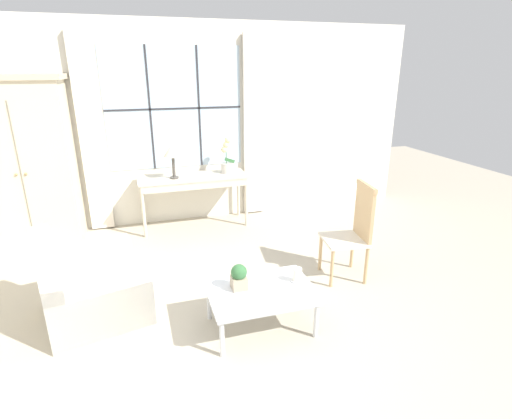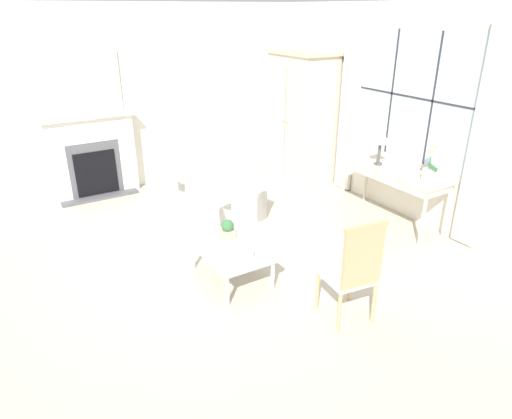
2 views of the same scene
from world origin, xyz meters
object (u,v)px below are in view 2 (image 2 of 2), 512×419
(armoire, at_px, (301,117))
(console_table, at_px, (394,175))
(armchair_upholstered, at_px, (222,200))
(side_chair_wooden, at_px, (355,268))
(fireplace, at_px, (92,151))
(coffee_table, at_px, (231,250))
(table_lamp, at_px, (381,138))
(potted_plant_small, at_px, (228,229))
(pillar_candle, at_px, (249,255))
(potted_orchid, at_px, (430,165))

(armoire, relative_size, console_table, 1.40)
(armchair_upholstered, bearing_deg, side_chair_wooden, -0.94)
(fireplace, relative_size, coffee_table, 2.35)
(table_lamp, xyz_separation_m, coffee_table, (0.43, -2.54, -0.77))
(fireplace, relative_size, armchair_upholstered, 2.08)
(console_table, distance_m, coffee_table, 2.62)
(potted_plant_small, bearing_deg, armoire, 129.14)
(armoire, bearing_deg, armchair_upholstered, -68.17)
(console_table, bearing_deg, armchair_upholstered, -122.87)
(armchair_upholstered, height_order, pillar_candle, armchair_upholstered)
(armoire, relative_size, potted_plant_small, 9.37)
(armoire, bearing_deg, console_table, 1.52)
(fireplace, xyz_separation_m, potted_plant_small, (3.05, 0.69, -0.23))
(potted_plant_small, bearing_deg, coffee_table, -19.78)
(armchair_upholstered, bearing_deg, fireplace, -144.79)
(table_lamp, distance_m, side_chair_wooden, 2.62)
(side_chair_wooden, relative_size, pillar_candle, 7.41)
(pillar_candle, bearing_deg, console_table, 101.27)
(fireplace, height_order, side_chair_wooden, fireplace)
(armchair_upholstered, relative_size, pillar_candle, 7.29)
(armchair_upholstered, distance_m, potted_plant_small, 1.40)
(table_lamp, bearing_deg, console_table, 11.54)
(console_table, distance_m, armchair_upholstered, 2.36)
(side_chair_wooden, bearing_deg, armchair_upholstered, 179.06)
(fireplace, distance_m, potted_plant_small, 3.14)
(armoire, relative_size, table_lamp, 4.39)
(armoire, xyz_separation_m, coffee_table, (2.19, -2.54, -0.71))
(armoire, xyz_separation_m, side_chair_wooden, (3.43, -1.95, -0.48))
(armoire, bearing_deg, potted_plant_small, -50.86)
(coffee_table, bearing_deg, console_table, 93.63)
(fireplace, bearing_deg, table_lamp, 48.57)
(table_lamp, bearing_deg, potted_plant_small, -84.23)
(coffee_table, bearing_deg, table_lamp, 99.52)
(side_chair_wooden, bearing_deg, pillar_candle, -147.63)
(console_table, bearing_deg, fireplace, -133.51)
(potted_orchid, distance_m, potted_plant_small, 2.65)
(armoire, xyz_separation_m, armchair_upholstered, (0.76, -1.90, -0.78))
(armoire, height_order, side_chair_wooden, armoire)
(coffee_table, distance_m, pillar_candle, 0.36)
(coffee_table, bearing_deg, armchair_upholstered, 156.01)
(side_chair_wooden, bearing_deg, armoire, 150.45)
(coffee_table, height_order, pillar_candle, pillar_candle)
(pillar_candle, bearing_deg, potted_orchid, 90.31)
(console_table, xyz_separation_m, pillar_candle, (0.51, -2.57, -0.21))
(console_table, bearing_deg, potted_plant_small, -90.26)
(console_table, distance_m, side_chair_wooden, 2.45)
(fireplace, relative_size, potted_plant_small, 9.57)
(potted_orchid, height_order, coffee_table, potted_orchid)
(armoire, relative_size, coffee_table, 2.30)
(armoire, height_order, coffee_table, armoire)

